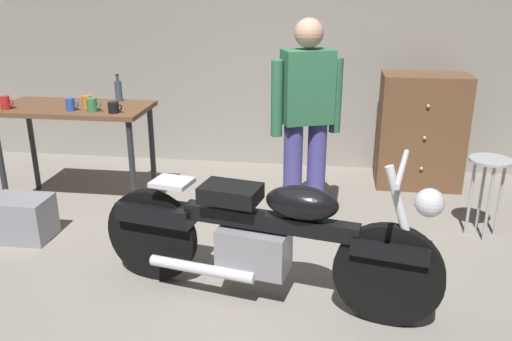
{
  "coord_description": "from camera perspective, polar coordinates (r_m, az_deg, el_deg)",
  "views": [
    {
      "loc": [
        0.54,
        -2.85,
        1.94
      ],
      "look_at": [
        0.05,
        0.7,
        0.65
      ],
      "focal_mm": 37.54,
      "sensor_mm": 36.0,
      "label": 1
    }
  ],
  "objects": [
    {
      "name": "ground_plane",
      "position": [
        3.48,
        -2.47,
        -14.02
      ],
      "size": [
        12.0,
        12.0,
        0.0
      ],
      "primitive_type": "plane",
      "color": "gray"
    },
    {
      "name": "person_standing",
      "position": [
        4.19,
        5.37,
        5.71
      ],
      "size": [
        0.53,
        0.35,
        1.67
      ],
      "rotation": [
        0.0,
        0.0,
        3.53
      ],
      "color": "#504A9C",
      "rests_on": "ground_plane"
    },
    {
      "name": "bottle",
      "position": [
        4.98,
        -14.45,
        8.28
      ],
      "size": [
        0.06,
        0.06,
        0.24
      ],
      "color": "#3F4C59",
      "rests_on": "workbench"
    },
    {
      "name": "storage_bin",
      "position": [
        4.58,
        -23.64,
        -4.69
      ],
      "size": [
        0.44,
        0.32,
        0.34
      ],
      "primitive_type": "cube",
      "color": "gray",
      "rests_on": "ground_plane"
    },
    {
      "name": "workbench",
      "position": [
        4.93,
        -18.75,
        5.25
      ],
      "size": [
        1.3,
        0.64,
        0.9
      ],
      "color": "brown",
      "rests_on": "ground_plane"
    },
    {
      "name": "mug_red_diner",
      "position": [
        4.99,
        -25.13,
        6.56
      ],
      "size": [
        0.11,
        0.08,
        0.11
      ],
      "color": "red",
      "rests_on": "workbench"
    },
    {
      "name": "mug_black_matte",
      "position": [
        4.54,
        -14.92,
        6.5
      ],
      "size": [
        0.12,
        0.09,
        0.09
      ],
      "color": "black",
      "rests_on": "workbench"
    },
    {
      "name": "wooden_dresser",
      "position": [
        5.4,
        17.17,
        4.01
      ],
      "size": [
        0.8,
        0.47,
        1.1
      ],
      "color": "brown",
      "rests_on": "ground_plane"
    },
    {
      "name": "mug_blue_enamel",
      "position": [
        4.72,
        -19.14,
        6.66
      ],
      "size": [
        0.11,
        0.07,
        0.1
      ],
      "color": "#2D51AD",
      "rests_on": "workbench"
    },
    {
      "name": "motorcycle",
      "position": [
        3.31,
        0.85,
        -6.94
      ],
      "size": [
        2.16,
        0.74,
        1.0
      ],
      "rotation": [
        0.0,
        0.0,
        -0.2
      ],
      "color": "black",
      "rests_on": "ground_plane"
    },
    {
      "name": "mug_orange_travel",
      "position": [
        4.79,
        -17.54,
        7.0
      ],
      "size": [
        0.11,
        0.08,
        0.1
      ],
      "color": "orange",
      "rests_on": "workbench"
    },
    {
      "name": "shop_stool",
      "position": [
        4.5,
        23.53,
        -0.56
      ],
      "size": [
        0.32,
        0.32,
        0.64
      ],
      "color": "#B2B2B7",
      "rests_on": "ground_plane"
    },
    {
      "name": "back_wall",
      "position": [
        5.68,
        2.49,
        15.86
      ],
      "size": [
        8.0,
        0.12,
        3.1
      ],
      "primitive_type": "cube",
      "color": "gray",
      "rests_on": "ground_plane"
    },
    {
      "name": "mug_green_speckled",
      "position": [
        4.63,
        -17.05,
        6.69
      ],
      "size": [
        0.12,
        0.09,
        0.11
      ],
      "color": "#3D7F4C",
      "rests_on": "workbench"
    }
  ]
}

